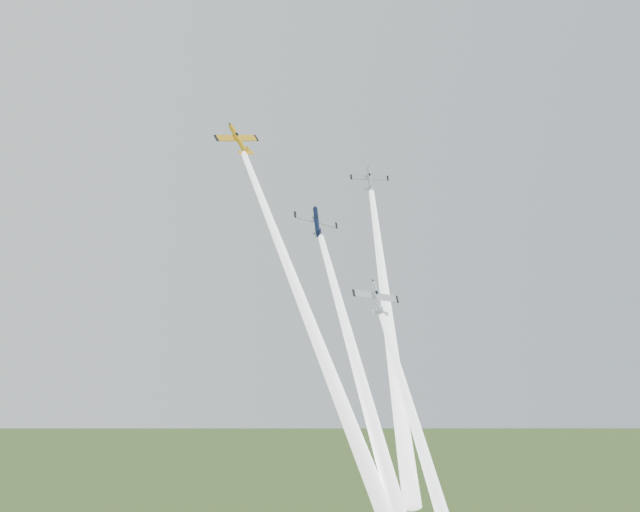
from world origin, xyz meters
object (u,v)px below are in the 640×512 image
at_px(plane_silver_low, 377,298).
at_px(plane_navy, 317,222).
at_px(plane_yellow, 238,140).
at_px(plane_silver_right, 370,179).

bearing_deg(plane_silver_low, plane_navy, 120.48).
bearing_deg(plane_yellow, plane_silver_low, -64.19).
bearing_deg(plane_navy, plane_silver_low, -60.63).
height_order(plane_navy, plane_silver_right, plane_silver_right).
xyz_separation_m(plane_yellow, plane_silver_right, (24.36, -2.77, -5.05)).
height_order(plane_silver_right, plane_silver_low, plane_silver_right).
bearing_deg(plane_silver_low, plane_yellow, 131.95).
xyz_separation_m(plane_navy, plane_silver_low, (5.43, -10.41, -13.35)).
relative_size(plane_yellow, plane_navy, 1.09).
xyz_separation_m(plane_yellow, plane_silver_low, (16.04, -19.78, -28.54)).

